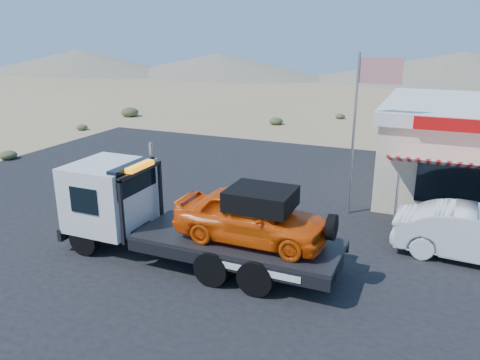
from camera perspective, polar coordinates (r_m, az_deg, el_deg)
The scene contains 7 objects.
ground at distance 16.14m, azimuth -6.89°, elevation -7.07°, with size 120.00×120.00×0.00m, color #917552.
asphalt_lot at distance 17.86m, azimuth 3.53°, elevation -4.42°, with size 32.00×24.00×0.02m, color black.
tow_truck at distance 14.07m, azimuth -6.23°, elevation -4.02°, with size 8.57×2.54×2.87m.
white_sedan at distance 15.98m, azimuth 26.97°, elevation -6.03°, with size 1.69×4.85×1.60m, color silver.
flagpole at distance 17.56m, azimuth 14.58°, elevation 7.42°, with size 1.55×0.10×6.00m.
desert_scrub at distance 32.49m, azimuth -18.20°, elevation 5.39°, with size 22.17×35.05×0.78m.
distant_hills at distance 70.09m, azimuth 9.10°, elevation 13.50°, with size 126.00×48.00×4.20m.
Camera 1 is at (7.49, -12.62, 6.72)m, focal length 35.00 mm.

